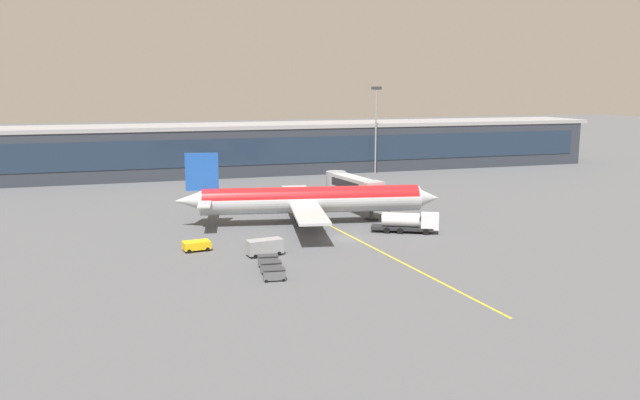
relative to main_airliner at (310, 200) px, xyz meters
name	(u,v)px	position (x,y,z in m)	size (l,w,h in m)	color
ground_plane	(344,238)	(2.00, -11.56, -4.27)	(700.00, 700.00, 0.00)	#515459
apron_lead_in_line	(348,235)	(3.51, -9.56, -4.27)	(0.30, 80.00, 0.01)	yellow
terminal_building	(211,149)	(-7.36, 68.18, 2.40)	(224.24, 19.82, 13.30)	#2D333D
main_airliner	(310,200)	(0.00, 0.00, 0.00)	(45.30, 36.05, 12.50)	#B2B7BC
jet_bridge	(351,185)	(10.36, 7.83, 0.94)	(5.83, 17.88, 6.95)	#B2B7BC
fuel_tanker	(410,222)	(13.52, -10.92, -2.52)	(10.77, 7.08, 3.25)	#232326
crew_van	(264,246)	(-12.00, -17.82, -2.95)	(5.26, 2.83, 2.30)	gray
pushback_tug	(197,245)	(-20.62, -12.29, -3.42)	(4.06, 2.77, 1.40)	yellow
baggage_cart_0	(274,274)	(-13.30, -29.53, -3.49)	(2.80, 1.87, 1.48)	#595B60
baggage_cart_1	(271,267)	(-12.97, -26.35, -3.49)	(2.80, 1.87, 1.48)	#595B60
baggage_cart_2	(268,260)	(-12.63, -23.17, -3.49)	(2.80, 1.87, 1.48)	#595B60
apron_light_mast_1	(376,123)	(34.98, 56.22, 9.31)	(2.80, 0.50, 23.20)	gray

